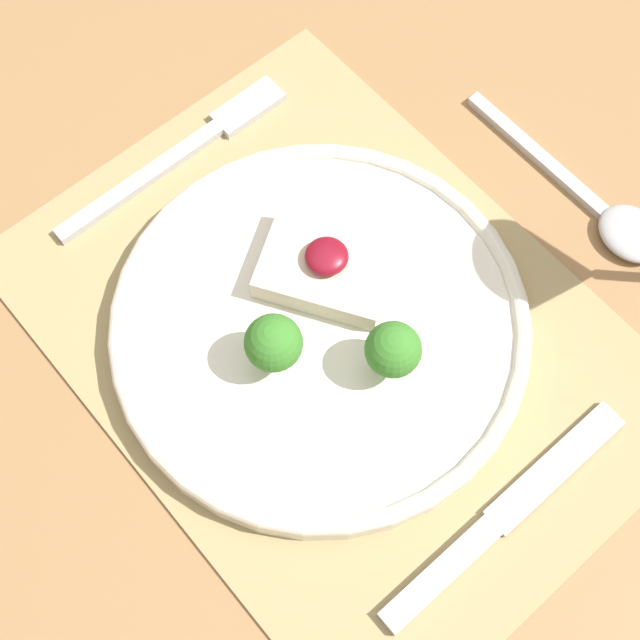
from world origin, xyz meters
TOP-DOWN VIEW (x-y plane):
  - ground_plane at (0.00, 0.00)m, footprint 8.00×8.00m
  - dining_table at (0.00, 0.00)m, footprint 1.58×0.94m
  - placemat at (0.00, 0.00)m, footprint 0.43×0.32m
  - dinner_plate at (-0.01, -0.01)m, footprint 0.28×0.28m
  - fork at (-0.18, 0.02)m, footprint 0.02×0.20m
  - knife at (0.16, -0.01)m, footprint 0.02×0.20m
  - spoon at (0.06, 0.21)m, footprint 0.19×0.04m

SIDE VIEW (x-z plane):
  - ground_plane at x=0.00m, z-range 0.00..0.00m
  - dining_table at x=0.00m, z-range 0.28..1.01m
  - placemat at x=0.00m, z-range 0.73..0.73m
  - fork at x=-0.18m, z-range 0.73..0.74m
  - knife at x=0.16m, z-range 0.73..0.74m
  - spoon at x=0.06m, z-range 0.73..0.74m
  - dinner_plate at x=-0.01m, z-range 0.71..0.78m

